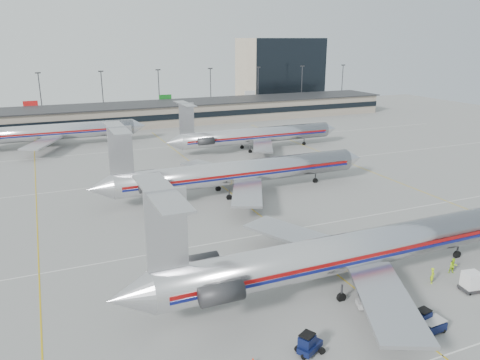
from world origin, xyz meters
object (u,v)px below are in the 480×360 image
jet_foreground (346,252)px  uld_container (472,282)px  tug_center (424,319)px  jet_second_row (235,172)px  belt_loader (378,302)px

jet_foreground → uld_container: 13.03m
jet_foreground → uld_container: jet_foreground is taller
jet_foreground → tug_center: jet_foreground is taller
jet_second_row → uld_container: bearing=-75.5°
jet_foreground → tug_center: size_ratio=21.08×
jet_second_row → belt_loader: bearing=-91.3°
uld_container → belt_loader: 10.90m
jet_foreground → belt_loader: size_ratio=10.87×
jet_foreground → jet_second_row: (1.15, 32.35, -0.09)m
tug_center → belt_loader: size_ratio=0.52×
jet_second_row → uld_container: jet_second_row is taller
belt_loader → tug_center: bearing=-45.5°
jet_second_row → belt_loader: (-0.87, -37.34, -3.07)m
uld_container → tug_center: bearing=-152.7°
jet_foreground → tug_center: 9.84m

